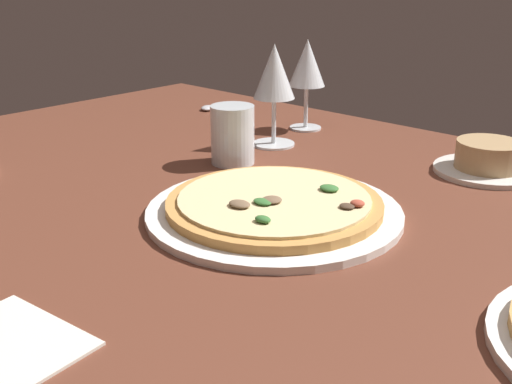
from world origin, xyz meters
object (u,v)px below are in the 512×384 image
at_px(wine_glass_far, 274,76).
at_px(spoon, 213,108).
at_px(ramekin_on_saucer, 488,160).
at_px(pizza_main, 274,207).
at_px(wine_glass_near, 307,66).
at_px(water_glass, 233,138).

distance_m(wine_glass_far, spoon, 0.33).
bearing_deg(ramekin_on_saucer, pizza_main, -110.15).
relative_size(ramekin_on_saucer, wine_glass_near, 0.93).
bearing_deg(wine_glass_far, ramekin_on_saucer, 17.22).
bearing_deg(ramekin_on_saucer, wine_glass_near, 176.80).
xyz_separation_m(pizza_main, ramekin_on_saucer, (0.13, 0.35, 0.01)).
distance_m(pizza_main, wine_glass_near, 0.46).
height_order(water_glass, spoon, water_glass).
bearing_deg(spoon, ramekin_on_saucer, -0.74).
bearing_deg(wine_glass_near, wine_glass_far, -77.22).
xyz_separation_m(wine_glass_near, spoon, (-0.25, -0.01, -0.12)).
height_order(wine_glass_far, wine_glass_near, wine_glass_far).
bearing_deg(ramekin_on_saucer, spoon, 179.26).
relative_size(water_glass, spoon, 1.00).
bearing_deg(wine_glass_far, spoon, 157.58).
height_order(ramekin_on_saucer, wine_glass_near, wine_glass_near).
bearing_deg(spoon, water_glass, -38.59).
bearing_deg(pizza_main, wine_glass_far, 131.27).
relative_size(ramekin_on_saucer, spoon, 1.71).
bearing_deg(wine_glass_near, spoon, -177.05).
xyz_separation_m(ramekin_on_saucer, spoon, (-0.63, 0.01, -0.02)).
relative_size(pizza_main, ramekin_on_saucer, 2.05).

